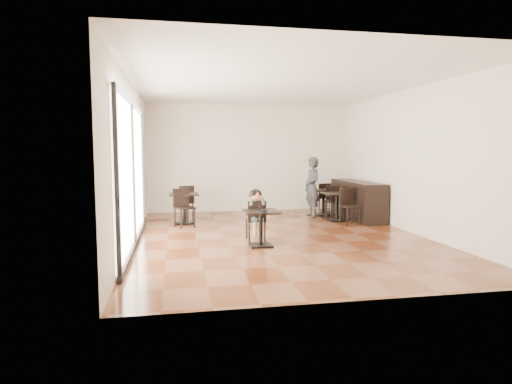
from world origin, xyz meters
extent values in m
cube|color=brown|center=(0.00, 0.00, 0.00)|extent=(6.00, 8.00, 0.01)
cube|color=white|center=(0.00, 0.00, 3.20)|extent=(6.00, 8.00, 0.01)
cube|color=white|center=(0.00, 4.00, 1.60)|extent=(6.00, 0.01, 3.20)
cube|color=white|center=(0.00, -4.00, 1.60)|extent=(6.00, 0.01, 3.20)
cube|color=white|center=(-3.00, 0.00, 1.60)|extent=(0.01, 8.00, 3.20)
cube|color=white|center=(3.00, 0.00, 1.60)|extent=(0.01, 8.00, 3.20)
cube|color=white|center=(-2.97, -0.50, 1.40)|extent=(0.04, 4.50, 2.60)
cylinder|color=black|center=(-0.57, -0.95, 0.70)|extent=(0.23, 0.23, 0.01)
imported|color=#39383E|center=(1.52, 2.46, 0.82)|extent=(0.48, 0.65, 1.65)
cube|color=black|center=(2.65, 2.00, 0.50)|extent=(0.60, 2.40, 1.00)
camera|label=1|loc=(-2.14, -8.77, 1.84)|focal=30.00mm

